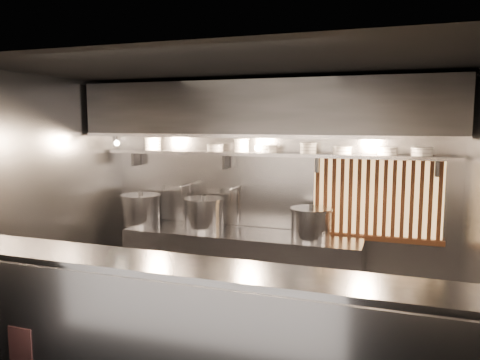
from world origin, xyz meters
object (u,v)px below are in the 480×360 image
Objects in this scene: stock_pot_left at (141,209)px; stock_pot_mid at (204,213)px; stock_pot_right at (311,223)px; heat_lamp at (116,139)px; pendant_bulb at (258,148)px.

stock_pot_mid is at bearing 0.42° from stock_pot_left.
stock_pot_right is (1.40, -0.06, -0.02)m from stock_pot_mid.
pendant_bulb is at bearing 11.00° from heat_lamp.
pendant_bulb is 1.86m from stock_pot_left.
heat_lamp is at bearing -114.98° from stock_pot_left.
pendant_bulb is at bearing 172.77° from stock_pot_right.
stock_pot_left is at bearing -178.89° from pendant_bulb.
heat_lamp is 0.56× the size of stock_pot_left.
stock_pot_mid reaches higher than stock_pot_right.
stock_pot_left is 2.34m from stock_pot_right.
heat_lamp is 0.61× the size of stock_pot_right.
pendant_bulb is 0.28× the size of stock_pot_mid.
stock_pot_mid is at bearing 16.73° from heat_lamp.
heat_lamp reaches higher than pendant_bulb.
stock_pot_right is at bearing -7.23° from pendant_bulb.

